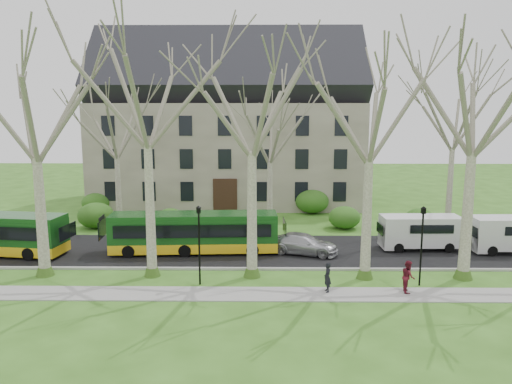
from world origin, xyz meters
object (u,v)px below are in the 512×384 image
van_a (420,233)px  pedestrian_a (327,277)px  pedestrian_b (408,276)px  sedan (303,244)px  bus_follow (194,232)px

van_a → pedestrian_a: 10.92m
van_a → pedestrian_b: 8.68m
pedestrian_b → sedan: bearing=41.1°
bus_follow → pedestrian_b: size_ratio=6.46×
bus_follow → van_a: bus_follow is taller
sedan → pedestrian_b: (4.89, -6.92, 0.18)m
van_a → pedestrian_b: van_a is taller
van_a → bus_follow: bearing=-178.0°
bus_follow → sedan: size_ratio=2.38×
bus_follow → van_a: size_ratio=2.08×
sedan → van_a: 8.11m
sedan → pedestrian_a: 6.96m
van_a → pedestrian_a: van_a is taller
bus_follow → sedan: bearing=-5.1°
van_a → sedan: bearing=-173.2°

